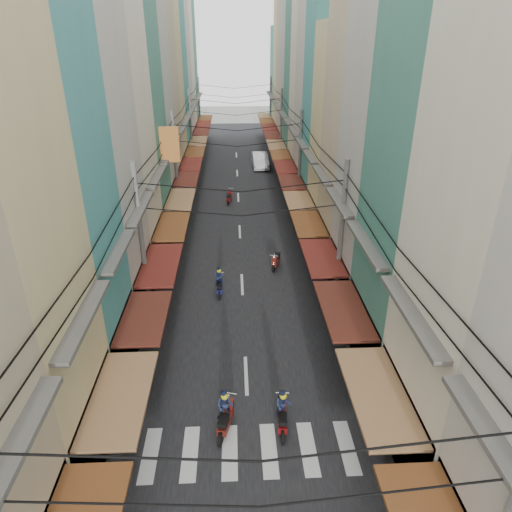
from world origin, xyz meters
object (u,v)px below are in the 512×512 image
object	(u,v)px
bicycle	(420,386)
white_car	(260,167)
traffic_sign	(381,337)
market_umbrella	(421,385)

from	to	relation	value
bicycle	white_car	bearing A→B (deg)	4.51
bicycle	traffic_sign	size ratio (longest dim) A/B	0.49
bicycle	traffic_sign	xyz separation A→B (m)	(-1.79, 0.56, 2.18)
white_car	traffic_sign	world-z (taller)	traffic_sign
market_umbrella	traffic_sign	xyz separation A→B (m)	(-0.70, 2.66, 0.22)
bicycle	market_umbrella	bearing A→B (deg)	149.66
market_umbrella	traffic_sign	bearing A→B (deg)	104.79
market_umbrella	white_car	bearing A→B (deg)	95.59
white_car	market_umbrella	bearing A→B (deg)	-86.16
white_car	market_umbrella	distance (m)	37.66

